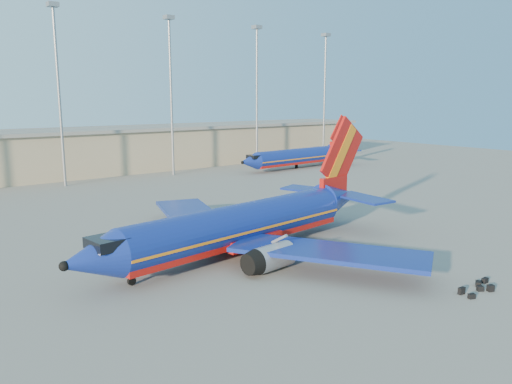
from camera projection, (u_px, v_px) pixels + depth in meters
ground at (268, 244)px, 49.19m from camera, size 220.00×220.00×0.00m
terminal_building at (121, 148)px, 99.25m from camera, size 122.00×16.00×8.50m
light_mast_row at (118, 78)px, 84.51m from camera, size 101.60×1.60×28.65m
aircraft_main at (246, 225)px, 46.15m from camera, size 35.98×34.45×12.20m
aircraft_second at (299, 156)px, 102.32m from camera, size 31.34×12.20×10.61m
luggage_pile at (478, 287)px, 37.22m from camera, size 4.31×1.69×0.52m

